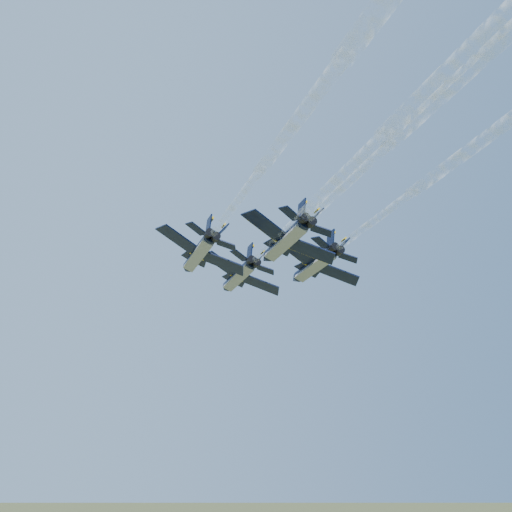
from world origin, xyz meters
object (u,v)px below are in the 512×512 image
object	(u,v)px
jet_left	(199,253)
jet_lead	(239,276)
jet_slot	(286,241)
jet_right	(315,265)

from	to	relation	value
jet_left	jet_lead	bearing A→B (deg)	48.28
jet_left	jet_slot	distance (m)	14.21
jet_lead	jet_right	distance (m)	14.01
jet_left	jet_slot	world-z (taller)	same
jet_lead	jet_slot	bearing A→B (deg)	-86.90
jet_lead	jet_right	bearing A→B (deg)	-45.54
jet_left	jet_slot	size ratio (longest dim) A/B	1.00
jet_lead	jet_right	size ratio (longest dim) A/B	1.00
jet_left	jet_right	size ratio (longest dim) A/B	1.00
jet_lead	jet_slot	size ratio (longest dim) A/B	1.00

